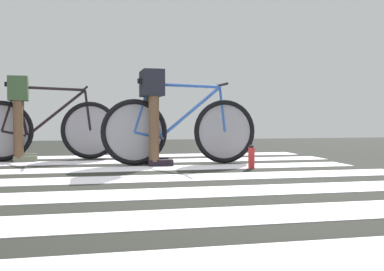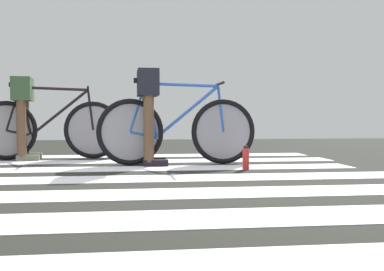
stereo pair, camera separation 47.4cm
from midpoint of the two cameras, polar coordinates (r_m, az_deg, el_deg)
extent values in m
cube|color=black|center=(3.64, -12.46, -6.04)|extent=(18.00, 14.00, 0.02)
cube|color=white|center=(2.27, -15.65, -10.74)|extent=(5.20, 0.44, 0.00)
cube|color=white|center=(3.01, -13.25, -7.52)|extent=(5.20, 0.44, 0.00)
cube|color=white|center=(3.77, -12.86, -5.57)|extent=(5.20, 0.44, 0.00)
cube|color=white|center=(4.52, -14.02, -4.29)|extent=(5.20, 0.44, 0.00)
cube|color=white|center=(5.27, -12.54, -3.36)|extent=(5.20, 0.44, 0.00)
cube|color=white|center=(6.02, -12.76, -2.67)|extent=(5.20, 0.44, 0.00)
torus|color=black|center=(4.82, -10.17, 0.39)|extent=(0.72, 0.08, 0.72)
torus|color=black|center=(5.00, 1.58, 0.48)|extent=(0.72, 0.08, 0.72)
cylinder|color=gray|center=(4.82, -10.17, 0.39)|extent=(0.61, 0.03, 0.61)
cylinder|color=gray|center=(5.00, 1.58, 0.48)|extent=(0.61, 0.03, 0.61)
cylinder|color=#2D59AF|center=(4.90, -3.63, 6.41)|extent=(0.80, 0.06, 0.05)
cylinder|color=#2D59AF|center=(4.90, -2.93, 3.02)|extent=(0.70, 0.06, 0.59)
cylinder|color=#2D59AF|center=(4.84, -7.59, 3.13)|extent=(0.15, 0.04, 0.59)
cylinder|color=#2D59AF|center=(4.83, -8.51, 0.05)|extent=(0.29, 0.04, 0.09)
cylinder|color=#2D59AF|center=(4.83, -9.24, 3.48)|extent=(0.19, 0.03, 0.53)
cylinder|color=#2D59AF|center=(4.99, 1.25, 3.35)|extent=(0.09, 0.03, 0.50)
cube|color=black|center=(4.85, -8.32, 6.91)|extent=(0.24, 0.10, 0.05)
cylinder|color=black|center=(4.99, 0.92, 6.46)|extent=(0.05, 0.52, 0.03)
cylinder|color=#4C4C51|center=(4.85, -6.87, -0.29)|extent=(0.03, 0.34, 0.02)
cylinder|color=brown|center=(4.98, -8.11, 2.29)|extent=(0.11, 0.11, 0.93)
cylinder|color=brown|center=(4.70, -7.75, 2.30)|extent=(0.11, 0.11, 0.93)
cube|color=black|center=(4.85, -7.96, 6.63)|extent=(0.23, 0.42, 0.28)
cube|color=black|center=(5.01, -7.28, -3.23)|extent=(0.26, 0.11, 0.07)
cube|color=black|center=(4.73, -6.88, -3.55)|extent=(0.26, 0.11, 0.07)
torus|color=black|center=(5.75, -25.40, 0.50)|extent=(0.72, 0.13, 0.72)
torus|color=black|center=(5.72, -15.21, 0.62)|extent=(0.72, 0.13, 0.72)
cylinder|color=gray|center=(5.75, -25.40, 0.50)|extent=(0.60, 0.07, 0.61)
cylinder|color=gray|center=(5.72, -15.21, 0.62)|extent=(0.60, 0.07, 0.61)
cylinder|color=black|center=(5.72, -19.89, 5.68)|extent=(0.80, 0.12, 0.05)
cylinder|color=black|center=(5.71, -19.25, 2.79)|extent=(0.70, 0.11, 0.59)
cylinder|color=black|center=(5.73, -23.26, 2.83)|extent=(0.16, 0.05, 0.59)
cylinder|color=black|center=(5.74, -24.01, 0.22)|extent=(0.29, 0.06, 0.09)
cylinder|color=black|center=(5.74, -24.65, 3.10)|extent=(0.19, 0.05, 0.53)
cylinder|color=black|center=(5.71, -15.53, 3.13)|extent=(0.09, 0.04, 0.50)
cube|color=black|center=(5.75, -23.90, 6.01)|extent=(0.25, 0.12, 0.05)
cylinder|color=black|center=(5.72, -15.86, 5.83)|extent=(0.08, 0.52, 0.03)
cylinder|color=#4C4C51|center=(5.73, -22.61, -0.07)|extent=(0.06, 0.34, 0.02)
cylinder|color=brown|center=(5.87, -23.41, 1.98)|extent=(0.11, 0.11, 0.91)
cylinder|color=brown|center=(5.59, -23.68, 1.97)|extent=(0.11, 0.11, 0.91)
cube|color=#324B2E|center=(5.74, -23.60, 5.50)|extent=(0.26, 0.43, 0.28)
cube|color=#636951|center=(5.88, -22.66, -2.58)|extent=(0.27, 0.13, 0.07)
cube|color=#636951|center=(5.61, -22.89, -2.81)|extent=(0.27, 0.13, 0.07)
cylinder|color=red|center=(4.49, 4.73, -2.94)|extent=(0.07, 0.07, 0.21)
cylinder|color=black|center=(4.48, 4.73, -1.44)|extent=(0.05, 0.05, 0.02)
camera|label=1|loc=(0.24, -101.94, -0.46)|focal=41.85mm
camera|label=2|loc=(0.24, 78.06, 0.46)|focal=41.85mm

